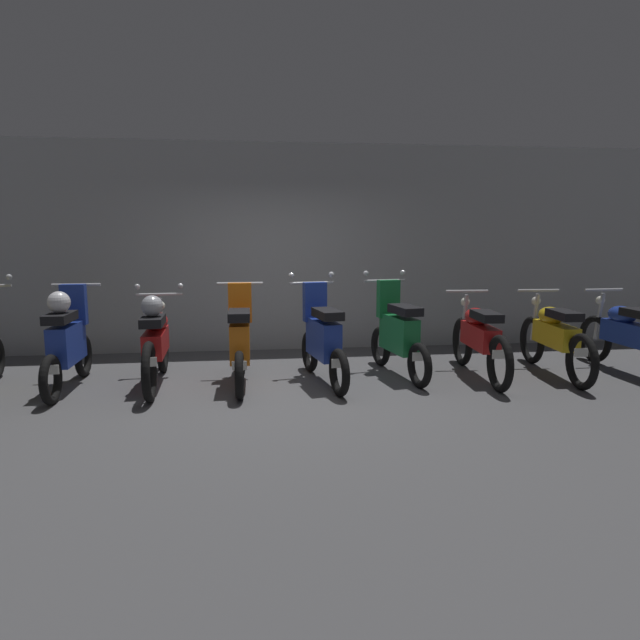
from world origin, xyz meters
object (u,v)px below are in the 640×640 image
(motorbike_slot_2, at_px, (67,340))
(motorbike_slot_8, at_px, (554,336))
(motorbike_slot_5, at_px, (322,339))
(motorbike_slot_9, at_px, (628,335))
(motorbike_slot_4, at_px, (240,341))
(motorbike_slot_6, at_px, (398,334))
(motorbike_slot_3, at_px, (156,341))
(motorbike_slot_7, at_px, (479,338))

(motorbike_slot_2, xyz_separation_m, motorbike_slot_8, (5.84, -0.09, -0.08))
(motorbike_slot_2, relative_size, motorbike_slot_5, 1.01)
(motorbike_slot_8, distance_m, motorbike_slot_9, 0.97)
(motorbike_slot_4, bearing_deg, motorbike_slot_6, 5.46)
(motorbike_slot_4, relative_size, motorbike_slot_6, 1.01)
(motorbike_slot_3, bearing_deg, motorbike_slot_6, 2.09)
(motorbike_slot_7, distance_m, motorbike_slot_9, 1.94)
(motorbike_slot_8, bearing_deg, motorbike_slot_3, 178.63)
(motorbike_slot_4, height_order, motorbike_slot_6, motorbike_slot_6)
(motorbike_slot_8, bearing_deg, motorbike_slot_7, 178.59)
(motorbike_slot_8, height_order, motorbike_slot_9, same)
(motorbike_slot_6, bearing_deg, motorbike_slot_7, -11.44)
(motorbike_slot_2, xyz_separation_m, motorbike_slot_5, (2.91, -0.07, -0.04))
(motorbike_slot_2, distance_m, motorbike_slot_8, 5.84)
(motorbike_slot_7, bearing_deg, motorbike_slot_6, 168.56)
(motorbike_slot_7, relative_size, motorbike_slot_8, 1.00)
(motorbike_slot_4, height_order, motorbike_slot_8, motorbike_slot_4)
(motorbike_slot_6, bearing_deg, motorbike_slot_2, -177.97)
(motorbike_slot_6, bearing_deg, motorbike_slot_5, -167.85)
(motorbike_slot_3, distance_m, motorbike_slot_9, 5.84)
(motorbike_slot_2, bearing_deg, motorbike_slot_7, -0.72)
(motorbike_slot_7, relative_size, motorbike_slot_9, 1.00)
(motorbike_slot_7, xyz_separation_m, motorbike_slot_9, (1.94, -0.05, 0.00))
(motorbike_slot_2, xyz_separation_m, motorbike_slot_7, (4.87, -0.06, -0.08))
(motorbike_slot_2, height_order, motorbike_slot_3, motorbike_slot_2)
(motorbike_slot_3, relative_size, motorbike_slot_7, 1.00)
(motorbike_slot_9, bearing_deg, motorbike_slot_3, 178.56)
(motorbike_slot_4, bearing_deg, motorbike_slot_5, -1.45)
(motorbike_slot_2, bearing_deg, motorbike_slot_6, 2.03)
(motorbike_slot_9, bearing_deg, motorbike_slot_6, 175.06)
(motorbike_slot_4, relative_size, motorbike_slot_9, 0.86)
(motorbike_slot_6, xyz_separation_m, motorbike_slot_8, (1.96, -0.22, -0.04))
(motorbike_slot_5, height_order, motorbike_slot_7, motorbike_slot_5)
(motorbike_slot_7, bearing_deg, motorbike_slot_2, 179.28)
(motorbike_slot_6, height_order, motorbike_slot_7, motorbike_slot_6)
(motorbike_slot_5, bearing_deg, motorbike_slot_3, 176.94)
(motorbike_slot_5, bearing_deg, motorbike_slot_8, -0.25)
(motorbike_slot_4, relative_size, motorbike_slot_8, 0.86)
(motorbike_slot_2, distance_m, motorbike_slot_6, 3.89)
(motorbike_slot_2, relative_size, motorbike_slot_8, 0.86)
(motorbike_slot_5, bearing_deg, motorbike_slot_4, 178.55)
(motorbike_slot_3, relative_size, motorbike_slot_5, 1.17)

